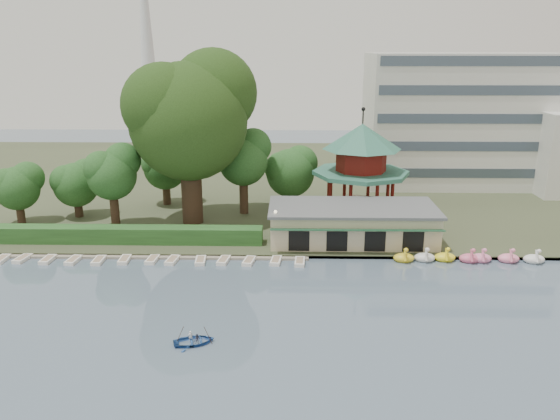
{
  "coord_description": "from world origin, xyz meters",
  "views": [
    {
      "loc": [
        3.15,
        -36.19,
        21.13
      ],
      "look_at": [
        2.0,
        18.0,
        5.0
      ],
      "focal_mm": 35.0,
      "sensor_mm": 36.0,
      "label": 1
    }
  ],
  "objects_px": {
    "boathouse": "(352,223)",
    "rowboat_with_passengers": "(194,338)",
    "dock": "(147,256)",
    "pavilion": "(361,160)",
    "big_tree": "(190,112)"
  },
  "relations": [
    {
      "from": "pavilion",
      "to": "big_tree",
      "type": "distance_m",
      "value": 22.09
    },
    {
      "from": "rowboat_with_passengers",
      "to": "pavilion",
      "type": "bearing_deg",
      "value": 63.61
    },
    {
      "from": "dock",
      "to": "rowboat_with_passengers",
      "type": "distance_m",
      "value": 19.2
    },
    {
      "from": "dock",
      "to": "rowboat_with_passengers",
      "type": "height_order",
      "value": "rowboat_with_passengers"
    },
    {
      "from": "big_tree",
      "to": "rowboat_with_passengers",
      "type": "bearing_deg",
      "value": -80.42
    },
    {
      "from": "boathouse",
      "to": "rowboat_with_passengers",
      "type": "relative_size",
      "value": 3.78
    },
    {
      "from": "rowboat_with_passengers",
      "to": "boathouse",
      "type": "bearing_deg",
      "value": 57.79
    },
    {
      "from": "big_tree",
      "to": "rowboat_with_passengers",
      "type": "xyz_separation_m",
      "value": [
        4.81,
        -28.48,
        -13.42
      ]
    },
    {
      "from": "pavilion",
      "to": "big_tree",
      "type": "relative_size",
      "value": 0.65
    },
    {
      "from": "boathouse",
      "to": "rowboat_with_passengers",
      "type": "xyz_separation_m",
      "value": [
        -14.0,
        -22.23,
        -1.93
      ]
    },
    {
      "from": "boathouse",
      "to": "rowboat_with_passengers",
      "type": "distance_m",
      "value": 26.34
    },
    {
      "from": "pavilion",
      "to": "rowboat_with_passengers",
      "type": "xyz_separation_m",
      "value": [
        -16.0,
        -32.25,
        -7.04
      ]
    },
    {
      "from": "pavilion",
      "to": "rowboat_with_passengers",
      "type": "relative_size",
      "value": 2.75
    },
    {
      "from": "dock",
      "to": "pavilion",
      "type": "distance_m",
      "value": 29.14
    },
    {
      "from": "dock",
      "to": "pavilion",
      "type": "height_order",
      "value": "pavilion"
    }
  ]
}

